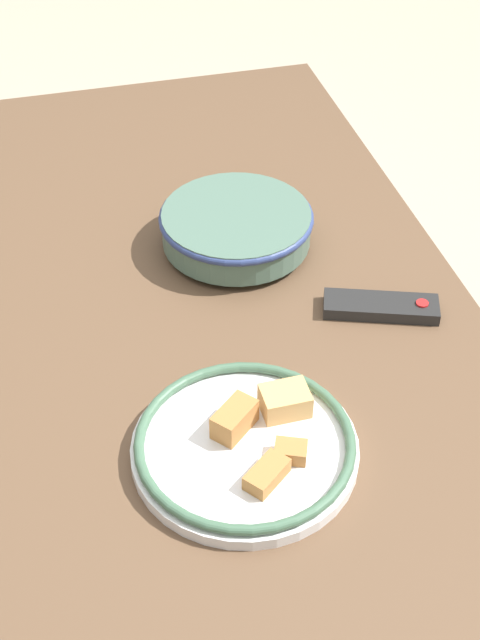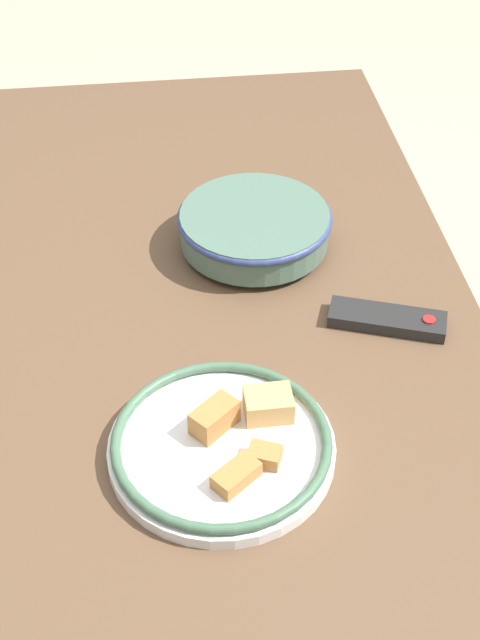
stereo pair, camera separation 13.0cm
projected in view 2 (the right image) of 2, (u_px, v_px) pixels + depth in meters
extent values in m
plane|color=#B7A88E|center=(213.00, 556.00, 1.86)|extent=(8.00, 8.00, 0.00)
cube|color=brown|center=(205.00, 308.00, 1.41)|extent=(1.49, 0.84, 0.04)
cylinder|color=brown|center=(35.00, 247.00, 2.11)|extent=(0.06, 0.06, 0.67)
cylinder|color=brown|center=(326.00, 226.00, 2.18)|extent=(0.06, 0.06, 0.67)
cylinder|color=#4C6B5B|center=(254.00, 244.00, 1.49)|extent=(0.11, 0.11, 0.01)
cylinder|color=#4C6B5B|center=(254.00, 227.00, 1.47)|extent=(0.25, 0.25, 0.06)
cylinder|color=#9E4C1E|center=(254.00, 229.00, 1.47)|extent=(0.22, 0.22, 0.05)
torus|color=navy|center=(255.00, 218.00, 1.45)|extent=(0.25, 0.25, 0.01)
cylinder|color=white|center=(222.00, 449.00, 1.15)|extent=(0.30, 0.30, 0.02)
torus|color=#42664C|center=(221.00, 441.00, 1.14)|extent=(0.29, 0.29, 0.01)
cube|color=#B2753D|center=(214.00, 418.00, 1.16)|extent=(0.07, 0.07, 0.04)
cube|color=tan|center=(268.00, 404.00, 1.18)|extent=(0.05, 0.06, 0.04)
cube|color=#B2753D|center=(265.00, 455.00, 1.12)|extent=(0.04, 0.05, 0.02)
cube|color=#B2753D|center=(236.00, 475.00, 1.09)|extent=(0.06, 0.07, 0.02)
cube|color=black|center=(387.00, 319.00, 1.34)|extent=(0.11, 0.18, 0.02)
cylinder|color=red|center=(429.00, 320.00, 1.32)|extent=(0.02, 0.02, 0.00)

